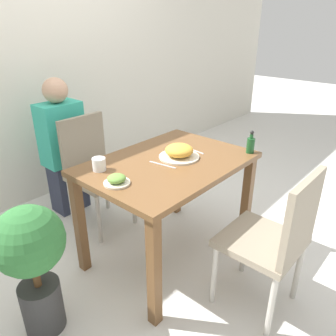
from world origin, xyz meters
TOP-DOWN VIEW (x-y plane):
  - ground_plane at (0.00, 0.00)m, footprint 16.00×16.00m
  - wall_back at (0.00, 1.52)m, footprint 8.00×0.05m
  - dining_table at (0.00, 0.00)m, footprint 1.08×0.77m
  - chair_near at (0.03, -0.76)m, footprint 0.42×0.42m
  - chair_far at (-0.06, 0.74)m, footprint 0.42×0.42m
  - food_plate at (0.09, -0.02)m, footprint 0.27×0.27m
  - side_plate at (-0.43, -0.00)m, footprint 0.15×0.15m
  - drink_cup at (-0.38, 0.22)m, footprint 0.08×0.08m
  - sauce_bottle at (0.48, -0.32)m, footprint 0.05×0.05m
  - fork_utensil at (-0.07, -0.02)m, footprint 0.04×0.19m
  - spoon_utensil at (0.25, -0.02)m, footprint 0.03×0.17m
  - potted_plant_left at (-0.92, 0.10)m, footprint 0.36×0.36m
  - person_figure at (-0.10, 1.10)m, footprint 0.34×0.22m

SIDE VIEW (x-z plane):
  - ground_plane at x=0.00m, z-range 0.00..0.00m
  - potted_plant_left at x=-0.92m, z-range 0.10..0.87m
  - chair_near at x=0.03m, z-range 0.06..0.96m
  - chair_far at x=-0.06m, z-range 0.06..0.96m
  - person_figure at x=-0.10m, z-range 0.00..1.17m
  - dining_table at x=0.00m, z-range 0.26..1.01m
  - fork_utensil at x=-0.07m, z-range 0.75..0.75m
  - spoon_utensil at x=0.25m, z-range 0.75..0.75m
  - side_plate at x=-0.43m, z-range 0.74..0.80m
  - drink_cup at x=-0.38m, z-range 0.75..0.83m
  - food_plate at x=0.09m, z-range 0.74..0.83m
  - sauce_bottle at x=0.48m, z-range 0.73..0.89m
  - wall_back at x=0.00m, z-range 0.00..2.60m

